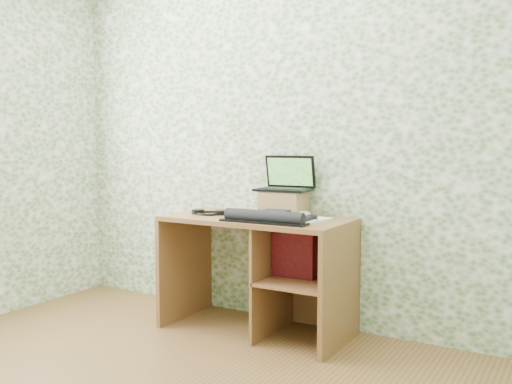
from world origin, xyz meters
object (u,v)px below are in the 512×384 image
Objects in this scene: laptop at (286,182)px; notepad at (302,220)px; riser at (283,203)px; keyboard at (270,217)px; desk at (269,258)px.

notepad is (0.22, -0.21, -0.21)m from laptop.
keyboard is (0.05, -0.28, -0.05)m from riser.
laptop is at bearing 147.99° from notepad.
laptop reaches higher than notepad.
keyboard reaches higher than notepad.
riser is 0.49× the size of keyboard.
desk is 3.65× the size of notepad.
riser is at bearing 153.55° from notepad.
notepad is at bearing 31.38° from keyboard.
riser is at bearing 98.45° from keyboard.
desk is at bearing 117.41° from keyboard.
laptop reaches higher than riser.
riser reaches higher than notepad.
laptop is at bearing 90.00° from riser.
laptop reaches higher than desk.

